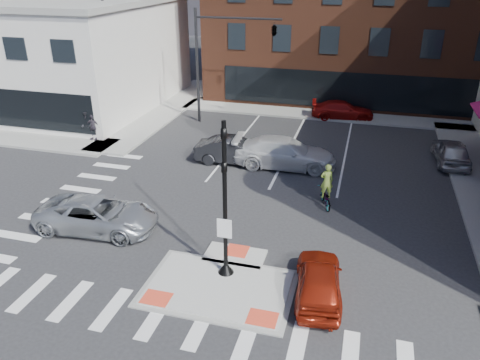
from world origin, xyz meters
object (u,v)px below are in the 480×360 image
(bg_car_dark, at_px, (234,151))
(bg_car_silver, at_px, (451,151))
(bg_car_red, at_px, (342,110))
(pedestrian_b, at_px, (93,127))
(silver_suv, at_px, (98,215))
(cyclist, at_px, (326,192))
(white_pickup, at_px, (284,153))
(red_sedan, at_px, (319,280))
(pedestrian_a, at_px, (87,125))

(bg_car_dark, distance_m, bg_car_silver, 12.69)
(bg_car_red, height_order, pedestrian_b, pedestrian_b)
(silver_suv, bearing_deg, cyclist, -66.74)
(bg_car_dark, height_order, bg_car_red, bg_car_dark)
(bg_car_dark, relative_size, bg_car_red, 1.00)
(white_pickup, distance_m, bg_car_silver, 9.83)
(red_sedan, bearing_deg, silver_suv, -18.34)
(bg_car_dark, relative_size, cyclist, 2.09)
(bg_car_red, relative_size, cyclist, 2.10)
(silver_suv, bearing_deg, pedestrian_a, 29.55)
(pedestrian_a, bearing_deg, pedestrian_b, 35.04)
(bg_car_red, bearing_deg, silver_suv, 147.49)
(red_sedan, distance_m, bg_car_silver, 15.47)
(silver_suv, height_order, cyclist, cyclist)
(silver_suv, relative_size, pedestrian_a, 2.81)
(pedestrian_b, bearing_deg, cyclist, -21.36)
(bg_car_red, height_order, cyclist, cyclist)
(red_sedan, relative_size, bg_car_red, 0.86)
(silver_suv, height_order, bg_car_red, silver_suv)
(silver_suv, distance_m, bg_car_dark, 9.64)
(red_sedan, bearing_deg, cyclist, -92.83)
(silver_suv, relative_size, bg_car_dark, 1.16)
(white_pickup, height_order, pedestrian_a, pedestrian_a)
(pedestrian_a, xyz_separation_m, pedestrian_b, (0.39, 0.00, -0.09))
(silver_suv, xyz_separation_m, red_sedan, (9.90, -1.99, -0.07))
(bg_car_red, bearing_deg, bg_car_dark, 145.22)
(white_pickup, distance_m, bg_car_red, 10.57)
(bg_car_dark, distance_m, cyclist, 6.99)
(red_sedan, xyz_separation_m, pedestrian_b, (-16.16, 11.90, 0.34))
(white_pickup, relative_size, bg_car_red, 1.27)
(bg_car_dark, height_order, cyclist, cyclist)
(silver_suv, xyz_separation_m, cyclist, (9.40, 4.91, -0.00))
(white_pickup, relative_size, pedestrian_b, 3.41)
(red_sedan, distance_m, white_pickup, 11.63)
(red_sedan, bearing_deg, bg_car_red, -94.84)
(red_sedan, xyz_separation_m, bg_car_red, (-0.80, 21.40, -0.01))
(bg_car_dark, bearing_deg, pedestrian_b, 80.96)
(bg_car_silver, bearing_deg, white_pickup, 15.45)
(silver_suv, bearing_deg, white_pickup, -40.05)
(bg_car_silver, distance_m, pedestrian_a, 22.68)
(pedestrian_a, height_order, pedestrian_b, pedestrian_a)
(bg_car_silver, height_order, pedestrian_b, pedestrian_b)
(bg_car_dark, relative_size, pedestrian_a, 2.43)
(bg_car_dark, xyz_separation_m, bg_car_red, (5.44, 10.50, -0.09))
(silver_suv, xyz_separation_m, pedestrian_b, (-6.26, 9.91, 0.27))
(silver_suv, relative_size, cyclist, 2.43)
(red_sedan, xyz_separation_m, pedestrian_a, (-16.56, 11.90, 0.42))
(cyclist, bearing_deg, pedestrian_b, -37.62)
(red_sedan, bearing_deg, pedestrian_a, -42.68)
(bg_car_red, xyz_separation_m, cyclist, (0.30, -14.50, 0.07))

